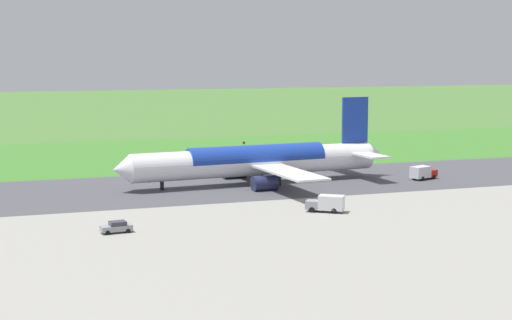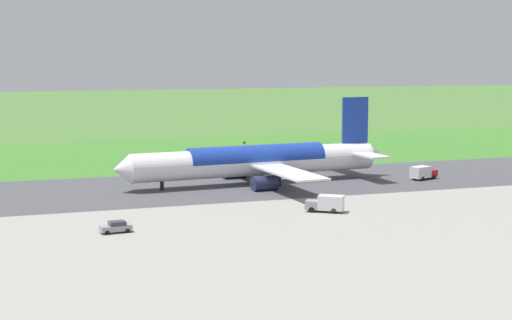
{
  "view_description": "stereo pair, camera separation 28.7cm",
  "coord_description": "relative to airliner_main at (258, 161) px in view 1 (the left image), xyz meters",
  "views": [
    {
      "loc": [
        45.87,
        137.11,
        23.99
      ],
      "look_at": [
        -0.26,
        0.0,
        4.5
      ],
      "focal_mm": 54.91,
      "sensor_mm": 36.0,
      "label": 1
    },
    {
      "loc": [
        45.6,
        137.2,
        23.99
      ],
      "look_at": [
        -0.26,
        0.0,
        4.5
      ],
      "focal_mm": 54.91,
      "sensor_mm": 36.0,
      "label": 2
    }
  ],
  "objects": [
    {
      "name": "no_stopping_sign",
      "position": [
        -12.22,
        -46.87,
        -2.81
      ],
      "size": [
        0.6,
        0.1,
        2.6
      ],
      "color": "slate",
      "rests_on": "ground"
    },
    {
      "name": "traffic_cone_orange",
      "position": [
        -7.33,
        -43.87,
        -4.08
      ],
      "size": [
        0.4,
        0.4,
        0.55
      ],
      "primitive_type": "cone",
      "color": "orange",
      "rests_on": "ground"
    },
    {
      "name": "airliner_main",
      "position": [
        0.0,
        0.0,
        0.0
      ],
      "size": [
        54.15,
        44.34,
        15.88
      ],
      "color": "white",
      "rests_on": "ground"
    },
    {
      "name": "service_truck_baggage",
      "position": [
        -1.37,
        28.9,
        -2.95
      ],
      "size": [
        6.06,
        5.12,
        2.65
      ],
      "color": "gray",
      "rests_on": "ground"
    },
    {
      "name": "service_truck_fuel",
      "position": [
        -31.79,
        5.69,
        -2.95
      ],
      "size": [
        6.22,
        4.09,
        2.65
      ],
      "color": "#B21914",
      "rests_on": "ground"
    },
    {
      "name": "apron_concrete",
      "position": [
        0.64,
        56.97,
        -4.33
      ],
      "size": [
        440.0,
        110.0,
        0.05
      ],
      "primitive_type": "cube",
      "color": "gray",
      "rests_on": "ground"
    },
    {
      "name": "runway_asphalt",
      "position": [
        0.64,
        0.03,
        -4.32
      ],
      "size": [
        600.0,
        33.96,
        0.06
      ],
      "primitive_type": "cube",
      "color": "#47474C",
      "rests_on": "ground"
    },
    {
      "name": "ground_plane",
      "position": [
        0.64,
        0.03,
        -4.35
      ],
      "size": [
        800.0,
        800.0,
        0.0
      ],
      "primitive_type": "plane",
      "color": "#477233"
    },
    {
      "name": "grass_verge_foreground",
      "position": [
        0.64,
        -42.56,
        -4.33
      ],
      "size": [
        600.0,
        80.0,
        0.04
      ],
      "primitive_type": "cube",
      "color": "#3C782B",
      "rests_on": "ground"
    },
    {
      "name": "service_car_followme",
      "position": [
        31.33,
        32.74,
        -3.51
      ],
      "size": [
        4.36,
        2.27,
        1.62
      ],
      "color": "gray",
      "rests_on": "ground"
    }
  ]
}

